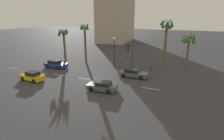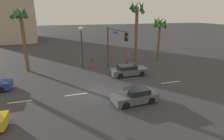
# 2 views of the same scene
# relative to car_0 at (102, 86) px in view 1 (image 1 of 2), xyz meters

# --- Properties ---
(ground_plane) EXTENTS (220.00, 220.00, 0.00)m
(ground_plane) POSITION_rel_car_0_xyz_m (-2.75, 3.20, -0.61)
(ground_plane) COLOR #333338
(lane_stripe_0) EXTENTS (2.37, 0.14, 0.01)m
(lane_stripe_0) POSITION_rel_car_0_xyz_m (-20.75, 3.20, -0.60)
(lane_stripe_0) COLOR silver
(lane_stripe_0) RESTS_ON ground_plane
(lane_stripe_1) EXTENTS (2.55, 0.14, 0.01)m
(lane_stripe_1) POSITION_rel_car_0_xyz_m (-15.47, 3.20, -0.60)
(lane_stripe_1) COLOR silver
(lane_stripe_1) RESTS_ON ground_plane
(lane_stripe_2) EXTENTS (2.04, 0.14, 0.01)m
(lane_stripe_2) POSITION_rel_car_0_xyz_m (-9.84, 3.20, -0.60)
(lane_stripe_2) COLOR silver
(lane_stripe_2) RESTS_ON ground_plane
(lane_stripe_3) EXTENTS (2.23, 0.14, 0.01)m
(lane_stripe_3) POSITION_rel_car_0_xyz_m (-4.85, 3.20, -0.60)
(lane_stripe_3) COLOR silver
(lane_stripe_3) RESTS_ON ground_plane
(lane_stripe_4) EXTENTS (2.53, 0.14, 0.01)m
(lane_stripe_4) POSITION_rel_car_0_xyz_m (6.03, 3.20, -0.60)
(lane_stripe_4) COLOR silver
(lane_stripe_4) RESTS_ON ground_plane
(car_0) EXTENTS (4.09, 2.05, 1.30)m
(car_0) POSITION_rel_car_0_xyz_m (0.00, 0.00, 0.00)
(car_0) COLOR #474C51
(car_0) RESTS_ON ground_plane
(car_1) EXTENTS (4.68, 1.91, 1.33)m
(car_1) POSITION_rel_car_0_xyz_m (2.35, 7.10, 0.02)
(car_1) COLOR #474C51
(car_1) RESTS_ON ground_plane
(car_2) EXTENTS (4.55, 1.90, 1.45)m
(car_2) POSITION_rel_car_0_xyz_m (-13.41, 6.77, 0.06)
(car_2) COLOR navy
(car_2) RESTS_ON ground_plane
(car_3) EXTENTS (3.98, 1.93, 1.48)m
(car_3) POSITION_rel_car_0_xyz_m (-11.96, -0.62, 0.06)
(car_3) COLOR gold
(car_3) RESTS_ON ground_plane
(traffic_signal) EXTENTS (1.03, 5.45, 5.83)m
(traffic_signal) POSITION_rel_car_0_xyz_m (1.14, 9.48, 3.39)
(traffic_signal) COLOR #38383D
(traffic_signal) RESTS_ON ground_plane
(streetlamp) EXTENTS (0.56, 0.56, 5.93)m
(streetlamp) POSITION_rel_car_0_xyz_m (-2.84, 11.54, 3.57)
(streetlamp) COLOR #2D2D33
(streetlamp) RESTS_ON ground_plane
(pedestrian_0) EXTENTS (0.44, 0.44, 1.87)m
(pedestrian_0) POSITION_rel_car_0_xyz_m (-1.39, 11.62, 0.38)
(pedestrian_0) COLOR #BF3833
(pedestrian_0) RESTS_ON ground_plane
(pedestrian_1) EXTENTS (0.50, 0.50, 1.63)m
(pedestrian_1) POSITION_rel_car_0_xyz_m (4.30, 12.27, 0.24)
(pedestrian_1) COLOR #59266B
(pedestrian_1) RESTS_ON ground_plane
(palm_tree_0) EXTENTS (2.39, 2.48, 8.57)m
(palm_tree_0) POSITION_rel_car_0_xyz_m (-10.20, 13.03, 5.41)
(palm_tree_0) COLOR brown
(palm_tree_0) RESTS_ON ground_plane
(palm_tree_1) EXTENTS (2.51, 2.65, 9.53)m
(palm_tree_1) POSITION_rel_car_0_xyz_m (6.39, 13.86, 6.12)
(palm_tree_1) COLOR brown
(palm_tree_1) RESTS_ON ground_plane
(palm_tree_2) EXTENTS (2.64, 2.69, 7.43)m
(palm_tree_2) POSITION_rel_car_0_xyz_m (-15.94, 13.25, 4.78)
(palm_tree_2) COLOR brown
(palm_tree_2) RESTS_ON ground_plane
(palm_tree_3) EXTENTS (2.56, 2.55, 7.22)m
(palm_tree_3) POSITION_rel_car_0_xyz_m (10.35, 13.37, 4.97)
(palm_tree_3) COLOR brown
(palm_tree_3) RESTS_ON ground_plane
(building_0) EXTENTS (11.23, 18.40, 30.70)m
(building_0) POSITION_rel_car_0_xyz_m (-16.17, 46.65, 14.74)
(building_0) COLOR #B2A38E
(building_0) RESTS_ON ground_plane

